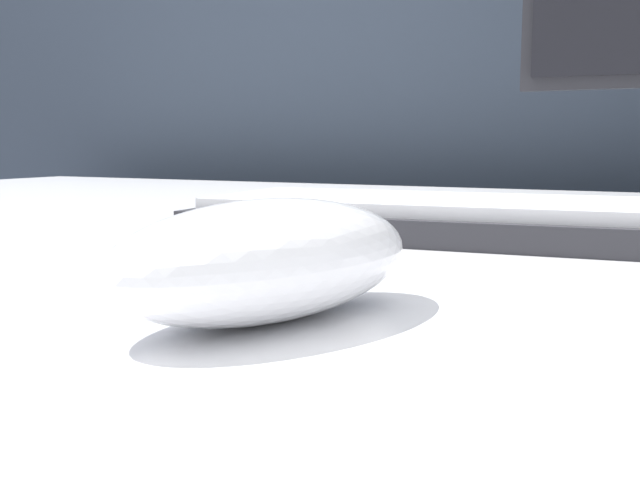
% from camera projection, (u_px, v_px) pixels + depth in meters
% --- Properties ---
extents(partition_panel, '(5.00, 0.03, 1.25)m').
position_uv_depth(partition_panel, '(601.00, 256.00, 1.04)').
color(partition_panel, '#333D4C').
rests_on(partition_panel, ground_plane).
extents(computer_mouse_near, '(0.09, 0.14, 0.04)m').
position_uv_depth(computer_mouse_near, '(269.00, 259.00, 0.25)').
color(computer_mouse_near, white).
rests_on(computer_mouse_near, desk).
extents(keyboard, '(0.38, 0.17, 0.02)m').
position_uv_depth(keyboard, '(486.00, 219.00, 0.47)').
color(keyboard, '#28282D').
rests_on(keyboard, desk).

